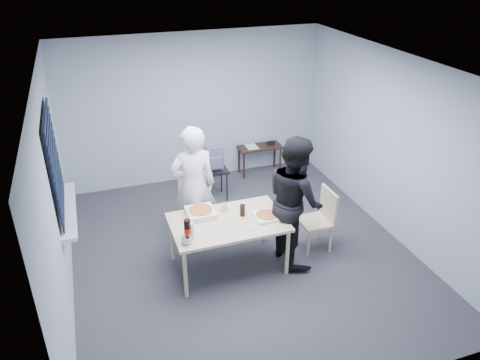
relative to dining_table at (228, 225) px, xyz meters
name	(u,v)px	position (x,y,z in m)	size (l,w,h in m)	color
room	(57,171)	(-1.93, 0.63, 0.79)	(5.00, 5.00, 5.00)	#2A2A2E
dining_table	(228,225)	(0.00, 0.00, 0.00)	(1.45, 0.92, 0.71)	beige
chair_far	(194,199)	(-0.19, 1.04, -0.14)	(0.42, 0.42, 0.89)	beige
chair_right	(321,215)	(1.35, 0.01, -0.14)	(0.42, 0.42, 0.89)	beige
person_white	(193,187)	(-0.27, 0.71, 0.24)	(0.65, 0.42, 1.77)	white
person_black	(295,200)	(0.89, -0.07, 0.24)	(0.86, 0.47, 1.77)	black
side_table	(260,150)	(1.41, 2.51, -0.20)	(0.79, 0.35, 0.53)	#311D13
stool	(215,175)	(0.36, 1.85, -0.21)	(0.39, 0.39, 0.54)	black
backpack	(215,159)	(0.36, 1.83, 0.08)	(0.28, 0.20, 0.39)	slate
pizza_box_a	(201,212)	(-0.29, 0.25, 0.10)	(0.36, 0.36, 0.09)	white
pizza_box_b	(267,216)	(0.50, -0.07, 0.08)	(0.32, 0.32, 0.05)	white
mug_a	(187,240)	(-0.61, -0.31, 0.11)	(0.12, 0.12, 0.10)	silver
mug_b	(224,207)	(0.04, 0.27, 0.11)	(0.10, 0.10, 0.09)	silver
cola_glass	(242,210)	(0.22, 0.07, 0.14)	(0.07, 0.07, 0.16)	black
soda_bottle	(188,230)	(-0.57, -0.23, 0.19)	(0.09, 0.09, 0.27)	black
plastic_cups	(191,231)	(-0.53, -0.20, 0.16)	(0.08, 0.08, 0.20)	silver
rubber_band	(253,230)	(0.23, -0.29, 0.06)	(0.06, 0.06, 0.00)	red
papers	(252,147)	(1.26, 2.54, -0.12)	(0.20, 0.27, 0.00)	white
black_box	(271,143)	(1.63, 2.53, -0.09)	(0.13, 0.09, 0.06)	black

